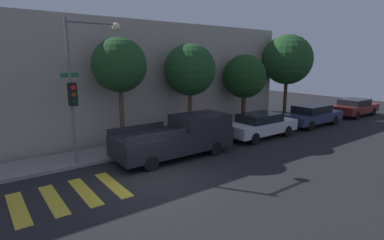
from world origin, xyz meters
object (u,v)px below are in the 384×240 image
object	(u,v)px
pickup_truck	(179,136)
sedan_far_end	(354,107)
traffic_light_pole	(82,76)
tree_midblock	(190,70)
tree_far_end	(244,77)
tree_near_corner	(119,66)
sedan_middle	(312,115)
sedan_near_corner	(260,125)
tree_behind_truck	(287,60)

from	to	relation	value
pickup_truck	sedan_far_end	distance (m)	16.75
traffic_light_pole	tree_midblock	bearing A→B (deg)	9.85
sedan_far_end	tree_far_end	world-z (taller)	tree_far_end
tree_midblock	sedan_far_end	bearing A→B (deg)	-9.22
traffic_light_pole	tree_near_corner	xyz separation A→B (m)	(2.05, 1.07, 0.37)
sedan_middle	sedan_far_end	xyz separation A→B (m)	(5.94, -0.00, -0.02)
sedan_middle	sedan_far_end	bearing A→B (deg)	-0.00
pickup_truck	tree_far_end	world-z (taller)	tree_far_end
sedan_near_corner	tree_behind_truck	world-z (taller)	tree_behind_truck
tree_near_corner	tree_behind_truck	size ratio (longest dim) A/B	0.88
pickup_truck	tree_behind_truck	size ratio (longest dim) A/B	0.90
tree_midblock	tree_behind_truck	bearing A→B (deg)	0.00
sedan_far_end	tree_midblock	bearing A→B (deg)	170.78
pickup_truck	sedan_far_end	bearing A→B (deg)	-0.00
sedan_middle	tree_midblock	size ratio (longest dim) A/B	0.89
traffic_light_pole	tree_far_end	bearing A→B (deg)	5.83
pickup_truck	sedan_far_end	world-z (taller)	pickup_truck
sedan_near_corner	tree_behind_truck	bearing A→B (deg)	23.46
sedan_far_end	tree_behind_truck	distance (m)	7.22
sedan_near_corner	tree_near_corner	bearing A→B (deg)	162.31
tree_near_corner	tree_behind_truck	bearing A→B (deg)	-0.00
sedan_near_corner	tree_midblock	bearing A→B (deg)	144.25
sedan_middle	tree_far_end	xyz separation A→B (m)	(-4.17, 2.34, 2.58)
tree_far_end	tree_behind_truck	bearing A→B (deg)	0.00
pickup_truck	tree_midblock	distance (m)	4.41
tree_behind_truck	sedan_far_end	bearing A→B (deg)	-22.08
sedan_middle	sedan_far_end	size ratio (longest dim) A/B	1.05
sedan_near_corner	tree_behind_truck	size ratio (longest dim) A/B	0.73
sedan_middle	tree_near_corner	xyz separation A→B (m)	(-12.56, 2.34, 3.38)
traffic_light_pole	sedan_middle	distance (m)	14.97
sedan_middle	sedan_far_end	distance (m)	5.94
sedan_middle	tree_midblock	xyz separation A→B (m)	(-8.47, 2.34, 3.09)
sedan_near_corner	tree_near_corner	size ratio (longest dim) A/B	0.83
tree_behind_truck	tree_near_corner	bearing A→B (deg)	180.00
sedan_middle	tree_behind_truck	distance (m)	4.33
sedan_near_corner	tree_near_corner	world-z (taller)	tree_near_corner
tree_midblock	tree_near_corner	bearing A→B (deg)	180.00
tree_far_end	tree_midblock	bearing A→B (deg)	180.00
traffic_light_pole	tree_far_end	world-z (taller)	traffic_light_pole
sedan_near_corner	sedan_middle	size ratio (longest dim) A/B	0.96
pickup_truck	tree_behind_truck	bearing A→B (deg)	12.02
traffic_light_pole	pickup_truck	world-z (taller)	traffic_light_pole
tree_midblock	tree_far_end	distance (m)	4.33
tree_midblock	tree_behind_truck	size ratio (longest dim) A/B	0.86
sedan_middle	tree_behind_truck	bearing A→B (deg)	85.88
sedan_far_end	tree_behind_truck	world-z (taller)	tree_behind_truck
traffic_light_pole	sedan_far_end	distance (m)	20.80
tree_near_corner	tree_behind_truck	xyz separation A→B (m)	(12.72, -0.00, 0.26)
traffic_light_pole	sedan_near_corner	distance (m)	9.94
pickup_truck	sedan_middle	size ratio (longest dim) A/B	1.18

